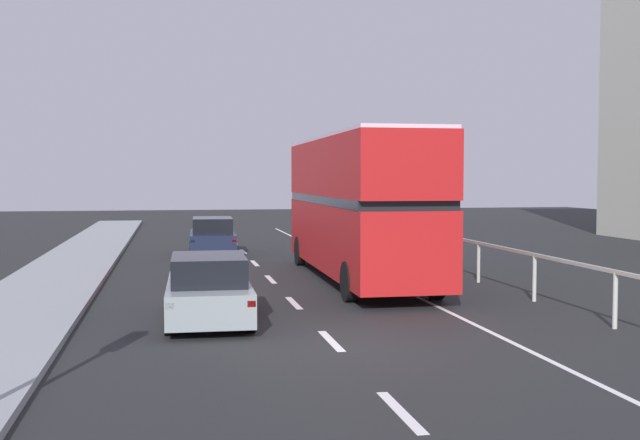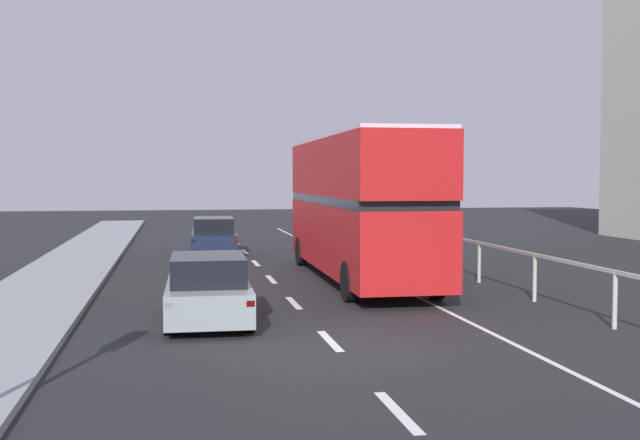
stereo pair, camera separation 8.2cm
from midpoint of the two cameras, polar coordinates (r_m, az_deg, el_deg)
The scene contains 6 objects.
ground_plane at distance 14.32m, azimuth 1.09°, elevation -9.36°, with size 75.66×120.00×0.10m, color black.
lane_paint_markings at distance 22.70m, azimuth 2.06°, elevation -4.57°, with size 3.41×46.00×0.01m.
bridge_side_railing at distance 24.40m, azimuth 10.29°, elevation -1.81°, with size 0.10×42.00×1.20m.
double_decker_bus_red at distance 22.82m, azimuth 2.97°, elevation 1.25°, with size 2.63×11.04×4.28m.
hatchback_car_near at distance 16.44m, azimuth -8.18°, elevation -5.17°, with size 1.84×4.06×1.43m.
sedan_car_ahead at distance 30.86m, azimuth -7.83°, elevation -1.24°, with size 1.91×4.47×1.47m.
Camera 2 is at (-2.84, -13.68, 3.05)m, focal length 43.00 mm.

